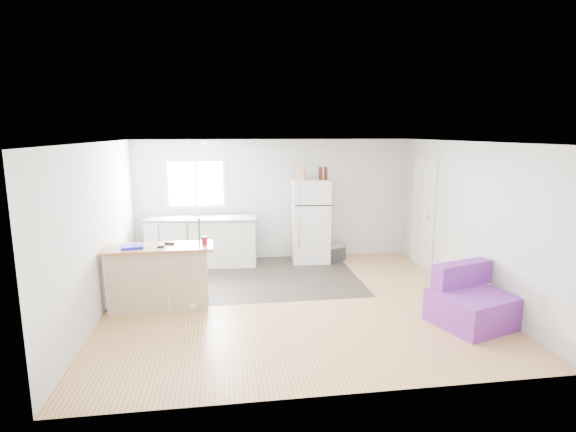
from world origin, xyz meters
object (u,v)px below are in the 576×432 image
Objects in this scene: red_cup at (205,240)px; bottle_right at (326,173)px; kitchen_cabinets at (203,241)px; blue_tray at (132,247)px; cleaner_jug at (173,301)px; cooler at (333,252)px; peninsula at (159,277)px; refrigerator at (310,221)px; mop at (194,294)px; bottle_left at (320,173)px; cardboard_box at (300,172)px; purple_seat at (471,303)px.

bottle_right reaches higher than red_cup.
blue_tray is at bearing -106.25° from kitchen_cabinets.
cooler is at bearing 12.48° from cleaner_jug.
blue_tray is at bearing -171.31° from peninsula.
bottle_right reaches higher than refrigerator.
mop is (0.50, -0.15, -0.24)m from peninsula.
red_cup is 1.01m from blue_tray.
refrigerator is 3.40m from cleaner_jug.
bottle_right is at bearing 42.06° from red_cup.
bottle_left is at bearing 33.46° from blue_tray.
cardboard_box is (2.76, 2.13, 0.83)m from blue_tray.
bottle_left is at bearing 43.21° from red_cup.
red_cup is (-3.54, 1.16, 0.71)m from purple_seat.
bottle_right reaches higher than cooler.
red_cup is at bearing -130.35° from cardboard_box.
cardboard_box reaches higher than bottle_left.
mop is 5.51× the size of bottle_left.
bottle_left is (2.62, 2.19, 1.60)m from cleaner_jug.
cardboard_box is 1.20× the size of bottle_left.
peninsula is 4.36m from purple_seat.
red_cup is at bearing -164.28° from cooler.
kitchen_cabinets is 2.29m from cardboard_box.
cleaner_jug is at bearing -41.80° from peninsula.
mop is at bearing -136.69° from red_cup.
purple_seat is at bearing -16.46° from peninsula.
kitchen_cabinets reaches higher than purple_seat.
purple_seat is at bearing -95.13° from cooler.
peninsula is 0.57m from mop.
kitchen_cabinets is at bearing 177.51° from bottle_left.
purple_seat is at bearing -36.16° from kitchen_cabinets.
peninsula is at bearing -179.30° from red_cup.
purple_seat is 3.79m from red_cup.
cleaner_jug is 1.16× the size of cardboard_box.
purple_seat is at bearing -38.60° from cleaner_jug.
blue_tray reaches higher than cleaner_jug.
cleaner_jug is at bearing -140.06° from bottle_left.
purple_seat is 3.86× the size of blue_tray.
blue_tray is (-2.98, -2.16, 0.13)m from refrigerator.
cardboard_box is (1.89, -0.06, 1.30)m from kitchen_cabinets.
peninsula is at bearing -136.95° from refrigerator.
cleaner_jug is at bearing -159.64° from red_cup.
bottle_left is (0.40, -0.04, -0.02)m from cardboard_box.
refrigerator is at bearing 35.86° from blue_tray.
bottle_left is (3.16, 2.09, 0.81)m from blue_tray.
red_cup is 0.48× the size of bottle_right.
blue_tray is at bearing -172.77° from cooler.
bottle_right is (2.42, 2.19, 1.52)m from mop.
bottle_right reaches higher than kitchen_cabinets.
mop is (0.31, 0.02, 0.08)m from cleaner_jug.
cleaner_jug is 3.77m from bottle_left.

